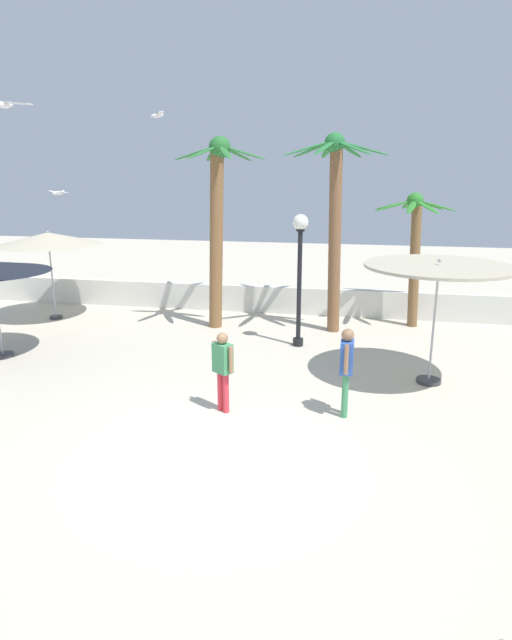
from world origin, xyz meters
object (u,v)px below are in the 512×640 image
(patio_umbrella_2, at_px, (48,239))
(seagull_1, at_px, (58,193))
(seagull_2, at_px, (157,115))
(guest_2, at_px, (223,365))
(palm_tree_1, at_px, (335,211))
(palm_tree_2, at_px, (415,241))
(patio_umbrella_4, at_px, (439,272))
(lamp_post_0, at_px, (300,262))
(palm_tree_0, at_px, (217,214))
(guest_0, at_px, (346,364))
(seagull_0, at_px, (5,104))

(patio_umbrella_2, relative_size, seagull_1, 2.80)
(patio_umbrella_2, relative_size, seagull_2, 2.73)
(seagull_1, bearing_deg, guest_2, -41.97)
(guest_2, bearing_deg, seagull_2, 118.15)
(palm_tree_1, distance_m, palm_tree_2, 2.66)
(patio_umbrella_4, bearing_deg, seagull_1, 160.78)
(lamp_post_0, bearing_deg, palm_tree_0, 151.88)
(palm_tree_1, bearing_deg, patio_umbrella_4, -56.90)
(palm_tree_2, height_order, seagull_1, seagull_1)
(guest_0, relative_size, guest_2, 1.08)
(palm_tree_0, height_order, seagull_1, palm_tree_0)
(palm_tree_1, distance_m, seagull_1, 8.47)
(patio_umbrella_4, bearing_deg, lamp_post_0, 146.68)
(palm_tree_0, bearing_deg, palm_tree_1, 3.98)
(patio_umbrella_4, distance_m, seagull_2, 10.14)
(palm_tree_1, height_order, guest_2, palm_tree_1)
(seagull_0, bearing_deg, seagull_1, 114.20)
(palm_tree_1, distance_m, guest_0, 6.22)
(patio_umbrella_2, relative_size, lamp_post_0, 0.91)
(palm_tree_0, distance_m, guest_2, 6.42)
(palm_tree_2, height_order, seagull_2, seagull_2)
(lamp_post_0, height_order, seagull_0, seagull_0)
(lamp_post_0, bearing_deg, palm_tree_1, 64.48)
(patio_umbrella_2, height_order, lamp_post_0, lamp_post_0)
(palm_tree_0, bearing_deg, seagull_2, 145.48)
(palm_tree_2, bearing_deg, guest_2, -119.86)
(seagull_0, relative_size, seagull_2, 1.00)
(seagull_1, bearing_deg, palm_tree_0, -3.84)
(seagull_0, bearing_deg, patio_umbrella_4, 14.73)
(palm_tree_1, distance_m, guest_2, 6.68)
(guest_0, xyz_separation_m, guest_2, (-2.31, -0.26, -0.09))
(patio_umbrella_4, height_order, palm_tree_1, palm_tree_1)
(patio_umbrella_2, distance_m, patio_umbrella_4, 11.56)
(lamp_post_0, height_order, seagull_2, seagull_2)
(guest_0, bearing_deg, seagull_1, 147.31)
(guest_2, xyz_separation_m, seagull_0, (-4.09, 0.15, 4.73))
(seagull_1, bearing_deg, seagull_2, 23.46)
(palm_tree_0, distance_m, palm_tree_1, 3.32)
(seagull_1, xyz_separation_m, seagull_2, (2.84, 1.23, 2.29))
(guest_0, distance_m, seagull_1, 11.15)
(lamp_post_0, distance_m, guest_0, 4.51)
(patio_umbrella_2, height_order, guest_0, patio_umbrella_2)
(guest_0, height_order, seagull_2, seagull_2)
(seagull_0, xyz_separation_m, seagull_1, (-2.66, 5.93, -1.78))
(guest_0, relative_size, seagull_1, 1.52)
(seagull_1, bearing_deg, guest_0, -32.69)
(patio_umbrella_4, distance_m, seagull_1, 11.57)
(guest_0, bearing_deg, seagull_2, 131.43)
(patio_umbrella_4, bearing_deg, palm_tree_2, 91.10)
(seagull_0, bearing_deg, guest_0, 0.97)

